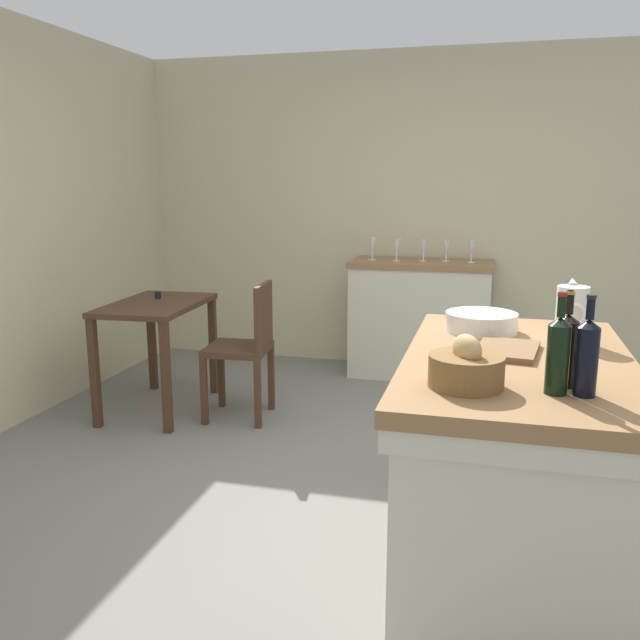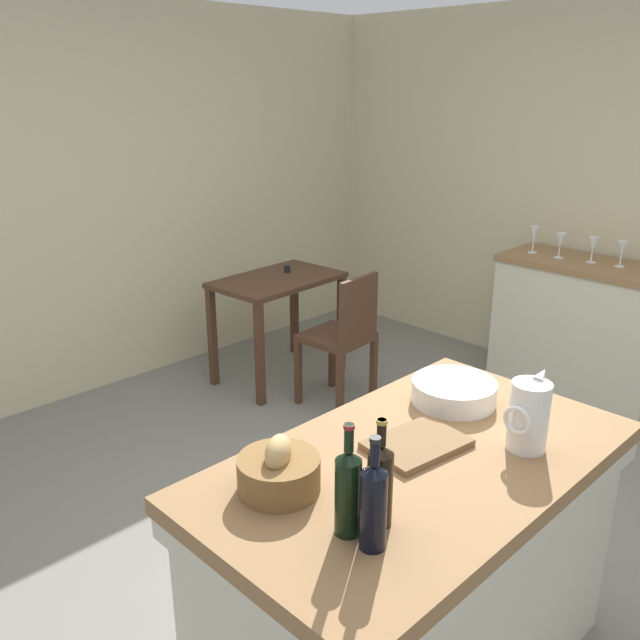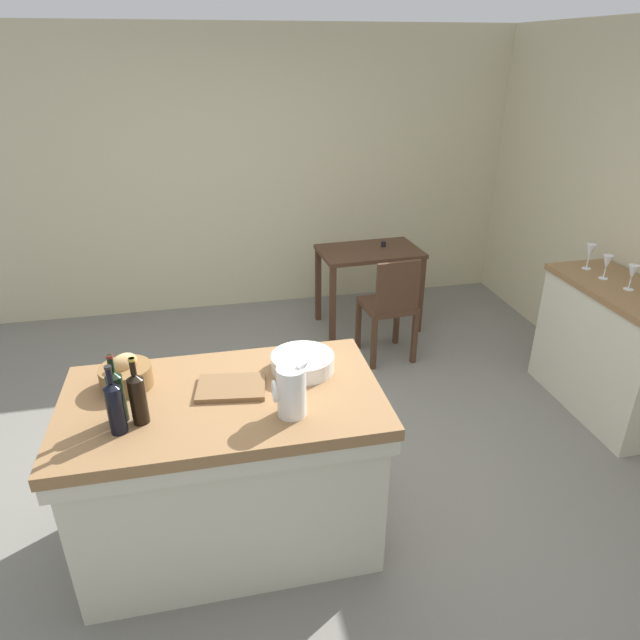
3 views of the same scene
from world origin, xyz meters
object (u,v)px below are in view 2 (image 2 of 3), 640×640
island_table (413,562)px  writing_desk (278,294)px  wooden_chair (343,335)px  wine_bottle_amber (348,490)px  wine_glass_far_right (534,235)px  side_cabinet (580,328)px  wine_bottle_dark (380,483)px  wine_glass_right (560,241)px  wine_bottle_green (373,504)px  cutting_board (417,444)px  bread_basket (279,471)px  pitcher (529,415)px  wash_bowl (454,392)px  wine_glass_middle (593,245)px  wine_glass_left (622,249)px

island_table → writing_desk: bearing=58.5°
wooden_chair → wine_bottle_amber: (-1.86, -1.77, 0.54)m
wine_glass_far_right → side_cabinet: bearing=-85.5°
wine_bottle_dark → wine_glass_right: (3.04, 1.00, 0.02)m
wine_bottle_dark → wine_bottle_green: (-0.09, -0.05, 0.00)m
island_table → wooden_chair: wooden_chair is taller
side_cabinet → cutting_board: (-2.67, -0.63, 0.44)m
wine_bottle_amber → wine_glass_far_right: (3.13, 1.17, 0.03)m
side_cabinet → bread_basket: 3.24m
pitcher → wash_bowl: size_ratio=0.87×
island_table → wine_glass_middle: size_ratio=8.81×
cutting_board → wine_glass_right: wine_glass_right is taller
bread_basket → wine_bottle_green: bearing=-89.8°
pitcher → wash_bowl: 0.39m
wine_bottle_dark → wine_bottle_amber: (-0.09, 0.03, 0.00)m
writing_desk → wine_bottle_green: wine_bottle_green is taller
side_cabinet → wine_glass_far_right: 0.72m
wine_glass_left → wine_glass_right: (-0.06, 0.39, 0.00)m
island_table → wine_glass_middle: wine_glass_middle is taller
wine_glass_middle → wine_bottle_green: bearing=-165.0°
wine_bottle_amber → wine_glass_left: 3.24m
side_cabinet → writing_desk: side_cabinet is taller
side_cabinet → pitcher: pitcher is taller
wine_glass_middle → island_table: bearing=-166.3°
side_cabinet → wine_bottle_dark: (-3.07, -0.80, 0.56)m
wine_bottle_dark → wine_bottle_green: size_ratio=0.99×
side_cabinet → wooden_chair: size_ratio=1.25×
pitcher → wine_bottle_dark: wine_bottle_dark is taller
wooden_chair → bread_basket: size_ratio=3.68×
wine_glass_far_right → wine_glass_middle: bearing=-86.3°
wash_bowl → wine_glass_far_right: size_ratio=1.72×
pitcher → wine_glass_left: size_ratio=1.67×
writing_desk → wooden_chair: 0.67m
wine_glass_middle → wine_glass_right: size_ratio=1.01×
wine_glass_far_right → wash_bowl: bearing=-158.1°
bread_basket → wine_bottle_amber: bearing=-90.4°
wash_bowl → wine_bottle_green: bearing=-158.5°
wine_bottle_amber → side_cabinet: bearing=13.7°
pitcher → wine_glass_left: pitcher is taller
wine_glass_left → wooden_chair: bearing=138.0°
wash_bowl → cutting_board: wash_bowl is taller
pitcher → wine_bottle_green: (-0.74, 0.03, 0.01)m
wooden_chair → wine_glass_right: 1.60m
writing_desk → cutting_board: (-1.38, -2.28, 0.28)m
wine_glass_left → wine_glass_right: bearing=98.9°
island_table → wine_bottle_dark: (-0.36, -0.13, 0.55)m
pitcher → wine_glass_middle: pitcher is taller
wine_glass_right → wash_bowl: bearing=-162.5°
bread_basket → wine_bottle_green: wine_bottle_green is taller
wine_glass_middle → wine_glass_right: bearing=99.0°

